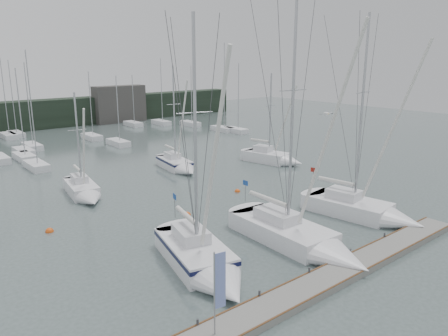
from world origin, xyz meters
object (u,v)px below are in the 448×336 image
at_px(sailboat_near_left, 206,264).
at_px(sailboat_mid_d, 179,166).
at_px(sailboat_mid_e, 277,159).
at_px(sailboat_near_right, 372,213).
at_px(buoy_a, 187,215).
at_px(sailboat_mid_b, 85,193).
at_px(sailboat_near_center, 308,242).
at_px(buoy_b, 237,192).
at_px(buoy_c, 50,232).
at_px(dock_banner, 218,285).

height_order(sailboat_near_left, sailboat_mid_d, sailboat_near_left).
bearing_deg(sailboat_near_left, sailboat_mid_e, 49.46).
xyz_separation_m(sailboat_near_right, buoy_a, (-10.71, 10.08, -0.60)).
xyz_separation_m(sailboat_mid_e, buoy_a, (-18.45, -7.74, -0.58)).
bearing_deg(sailboat_mid_b, sailboat_near_center, -61.95).
relative_size(sailboat_near_center, buoy_b, 32.37).
xyz_separation_m(sailboat_mid_b, sailboat_mid_e, (23.05, -1.88, 0.07)).
distance_m(buoy_c, dock_banner, 18.09).
height_order(sailboat_mid_d, buoy_b, sailboat_mid_d).
bearing_deg(buoy_a, sailboat_near_left, -118.38).
height_order(sailboat_near_center, sailboat_mid_b, sailboat_near_center).
bearing_deg(sailboat_near_right, dock_banner, -176.38).
height_order(buoy_a, dock_banner, dock_banner).
bearing_deg(sailboat_mid_e, sailboat_near_right, -126.67).
height_order(buoy_b, buoy_c, buoy_c).
bearing_deg(sailboat_mid_d, sailboat_near_right, -73.20).
bearing_deg(sailboat_near_left, sailboat_near_center, 0.22).
bearing_deg(sailboat_mid_d, sailboat_mid_e, -14.38).
relative_size(sailboat_mid_e, dock_banner, 2.85).
bearing_deg(sailboat_mid_e, dock_banner, -153.67).
distance_m(buoy_b, dock_banner, 22.67).
bearing_deg(sailboat_near_right, sailboat_mid_e, 57.90).
bearing_deg(sailboat_mid_b, sailboat_mid_e, 4.29).
xyz_separation_m(sailboat_near_center, buoy_a, (-2.39, 10.59, -0.60)).
bearing_deg(sailboat_near_right, buoy_b, 96.64).
bearing_deg(dock_banner, sailboat_mid_d, 68.01).
relative_size(buoy_b, buoy_c, 0.90).
bearing_deg(sailboat_near_center, buoy_a, 104.98).
relative_size(buoy_a, dock_banner, 0.16).
distance_m(sailboat_mid_b, sailboat_mid_e, 23.13).
height_order(sailboat_mid_d, buoy_a, sailboat_mid_d).
xyz_separation_m(sailboat_mid_b, sailboat_mid_d, (12.13, 2.78, 0.04)).
xyz_separation_m(sailboat_near_left, sailboat_mid_d, (12.31, 21.24, -0.09)).
relative_size(sailboat_mid_d, buoy_a, 19.78).
height_order(sailboat_near_right, buoy_a, sailboat_near_right).
xyz_separation_m(sailboat_mid_e, buoy_c, (-28.24, -4.10, -0.58)).
height_order(sailboat_near_center, dock_banner, sailboat_near_center).
relative_size(sailboat_near_right, dock_banner, 4.17).
bearing_deg(sailboat_mid_d, sailboat_near_center, -93.86).
xyz_separation_m(sailboat_mid_b, buoy_a, (4.60, -9.62, -0.51)).
height_order(sailboat_near_left, buoy_a, sailboat_near_left).
bearing_deg(buoy_b, dock_banner, -133.35).
height_order(sailboat_mid_d, dock_banner, sailboat_mid_d).
height_order(sailboat_mid_e, buoy_a, sailboat_mid_e).
bearing_deg(buoy_c, sailboat_mid_b, 49.05).
bearing_deg(sailboat_mid_d, sailboat_near_left, -111.35).
xyz_separation_m(sailboat_near_right, sailboat_mid_b, (-15.31, 19.69, -0.09)).
xyz_separation_m(sailboat_near_center, sailboat_mid_b, (-6.99, 20.20, -0.09)).
xyz_separation_m(sailboat_mid_d, sailboat_mid_e, (10.92, -4.66, 0.03)).
distance_m(sailboat_near_center, buoy_b, 13.74).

